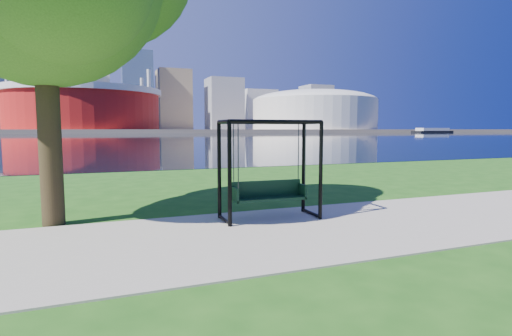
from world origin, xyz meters
TOP-DOWN VIEW (x-y plane):
  - ground at (0.00, 0.00)m, footprint 900.00×900.00m
  - path at (0.00, -0.50)m, footprint 120.00×4.00m
  - river at (0.00, 102.00)m, footprint 900.00×180.00m
  - far_bank at (0.00, 306.00)m, footprint 900.00×228.00m
  - stadium at (-10.00, 235.00)m, footprint 83.00×83.00m
  - arena at (135.00, 235.00)m, footprint 84.00×84.00m
  - skyline at (-4.27, 319.39)m, footprint 392.00×66.00m
  - swing at (0.60, 0.63)m, footprint 2.14×0.98m
  - barge at (186.31, 180.52)m, footprint 28.85×10.12m

SIDE VIEW (x-z plane):
  - ground at x=0.00m, z-range 0.00..0.00m
  - river at x=0.00m, z-range 0.00..0.02m
  - path at x=0.00m, z-range 0.00..0.03m
  - far_bank at x=0.00m, z-range 0.00..2.00m
  - swing at x=0.60m, z-range -0.04..2.12m
  - barge at x=186.31m, z-range -0.13..2.70m
  - stadium at x=-10.00m, z-range -1.77..30.23m
  - arena at x=135.00m, z-range 2.59..29.15m
  - skyline at x=-4.27m, z-range -12.36..84.14m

